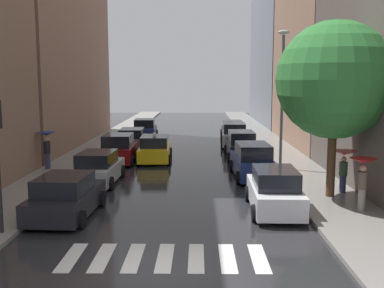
{
  "coord_description": "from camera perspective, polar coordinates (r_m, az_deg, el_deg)",
  "views": [
    {
      "loc": [
        0.96,
        -11.39,
        5.08
      ],
      "look_at": [
        0.52,
        19.13,
        0.79
      ],
      "focal_mm": 42.82,
      "sensor_mm": 36.0,
      "label": 1
    }
  ],
  "objects": [
    {
      "name": "pedestrian_near_tree",
      "position": [
        26.62,
        -17.63,
        0.19
      ],
      "size": [
        0.99,
        0.99,
        2.07
      ],
      "rotation": [
        0.0,
        0.0,
        2.11
      ],
      "color": "navy",
      "rests_on": "sidewalk_left"
    },
    {
      "name": "parked_car_left_nearest",
      "position": [
        17.77,
        -15.46,
        -6.39
      ],
      "size": [
        2.31,
        4.32,
        1.61
      ],
      "rotation": [
        0.0,
        0.0,
        1.53
      ],
      "color": "black",
      "rests_on": "ground"
    },
    {
      "name": "parked_car_right_nearest",
      "position": [
        18.11,
        10.24,
        -5.82
      ],
      "size": [
        2.07,
        4.35,
        1.71
      ],
      "rotation": [
        0.0,
        0.0,
        1.55
      ],
      "color": "silver",
      "rests_on": "ground"
    },
    {
      "name": "parked_car_left_fifth",
      "position": [
        39.85,
        -5.89,
        1.79
      ],
      "size": [
        2.24,
        4.15,
        1.74
      ],
      "rotation": [
        0.0,
        0.0,
        1.61
      ],
      "color": "navy",
      "rests_on": "ground"
    },
    {
      "name": "street_tree_right",
      "position": [
        19.96,
        17.35,
        7.59
      ],
      "size": [
        4.88,
        4.88,
        7.37
      ],
      "color": "#513823",
      "rests_on": "sidewalk_right"
    },
    {
      "name": "parked_car_left_second",
      "position": [
        23.03,
        -11.64,
        -3.0
      ],
      "size": [
        2.15,
        4.32,
        1.6
      ],
      "rotation": [
        0.0,
        0.0,
        1.54
      ],
      "color": "#B2B7BF",
      "rests_on": "ground"
    },
    {
      "name": "building_right_far",
      "position": [
        55.38,
        11.71,
        15.64
      ],
      "size": [
        6.0,
        19.09,
        25.22
      ],
      "primitive_type": "cube",
      "color": "slate",
      "rests_on": "ground"
    },
    {
      "name": "pedestrian_far_side",
      "position": [
        21.11,
        18.37,
        -1.98
      ],
      "size": [
        1.14,
        1.14,
        1.87
      ],
      "rotation": [
        0.0,
        0.0,
        2.43
      ],
      "color": "navy",
      "rests_on": "sidewalk_right"
    },
    {
      "name": "crosswalk_stripes",
      "position": [
        13.58,
        -3.39,
        -13.95
      ],
      "size": [
        5.85,
        2.2,
        0.01
      ],
      "color": "silver",
      "rests_on": "ground"
    },
    {
      "name": "ground_plane",
      "position": [
        35.77,
        -0.72,
        -0.21
      ],
      "size": [
        28.0,
        72.0,
        0.04
      ],
      "primitive_type": "cube",
      "color": "#252528"
    },
    {
      "name": "parked_car_right_fourth",
      "position": [
        35.27,
        5.3,
        1.05
      ],
      "size": [
        2.24,
        4.18,
        1.81
      ],
      "rotation": [
        0.0,
        0.0,
        1.52
      ],
      "color": "#B2B7BF",
      "rests_on": "ground"
    },
    {
      "name": "sidewalk_left",
      "position": [
        36.51,
        -10.97,
        -0.03
      ],
      "size": [
        3.0,
        72.0,
        0.15
      ],
      "primitive_type": "cube",
      "color": "gray",
      "rests_on": "ground"
    },
    {
      "name": "parked_car_left_third",
      "position": [
        28.57,
        -9.14,
        -0.67
      ],
      "size": [
        2.2,
        4.29,
        1.78
      ],
      "rotation": [
        0.0,
        0.0,
        1.6
      ],
      "color": "maroon",
      "rests_on": "ground"
    },
    {
      "name": "pedestrian_foreground",
      "position": [
        18.39,
        20.53,
        -3.32
      ],
      "size": [
        1.04,
        1.04,
        2.02
      ],
      "rotation": [
        0.0,
        0.0,
        1.49
      ],
      "color": "gray",
      "rests_on": "sidewalk_right"
    },
    {
      "name": "parked_car_right_fifth",
      "position": [
        40.5,
        5.06,
        1.79
      ],
      "size": [
        2.07,
        4.12,
        1.54
      ],
      "rotation": [
        0.0,
        0.0,
        1.56
      ],
      "color": "black",
      "rests_on": "ground"
    },
    {
      "name": "taxi_midroad",
      "position": [
        28.79,
        -4.66,
        -0.66
      ],
      "size": [
        2.18,
        4.36,
        1.81
      ],
      "rotation": [
        0.0,
        0.0,
        1.6
      ],
      "color": "yellow",
      "rests_on": "ground"
    },
    {
      "name": "parked_car_right_third",
      "position": [
        29.96,
        6.13,
        -0.2
      ],
      "size": [
        1.99,
        4.78,
        1.79
      ],
      "rotation": [
        0.0,
        0.0,
        1.58
      ],
      "color": "black",
      "rests_on": "ground"
    },
    {
      "name": "parked_car_right_second",
      "position": [
        24.12,
        7.54,
        -2.2
      ],
      "size": [
        2.19,
        4.84,
        1.81
      ],
      "rotation": [
        0.0,
        0.0,
        1.61
      ],
      "color": "navy",
      "rests_on": "ground"
    },
    {
      "name": "sidewalk_right",
      "position": [
        36.17,
        9.63,
        -0.08
      ],
      "size": [
        3.0,
        72.0,
        0.15
      ],
      "primitive_type": "cube",
      "color": "gray",
      "rests_on": "ground"
    },
    {
      "name": "lamp_post_right",
      "position": [
        25.75,
        11.17,
        6.53
      ],
      "size": [
        0.6,
        0.28,
        7.6
      ],
      "color": "#595B60",
      "rests_on": "sidewalk_right"
    },
    {
      "name": "parked_car_left_fourth",
      "position": [
        33.75,
        -7.47,
        0.54
      ],
      "size": [
        2.17,
        4.4,
        1.57
      ],
      "rotation": [
        0.0,
        0.0,
        1.6
      ],
      "color": "#474C51",
      "rests_on": "ground"
    }
  ]
}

